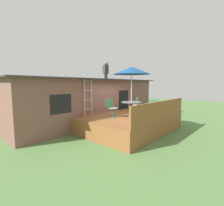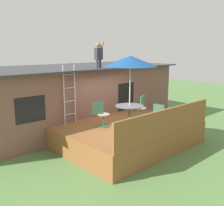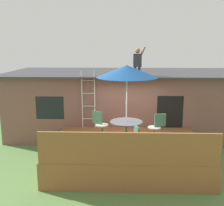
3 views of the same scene
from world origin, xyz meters
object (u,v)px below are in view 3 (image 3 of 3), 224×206
at_px(patio_table, 126,126).
at_px(patio_chair_near, 135,140).
at_px(step_ladder, 88,100).
at_px(patio_umbrella, 127,71).
at_px(person_figure, 138,60).
at_px(patio_chair_right, 156,128).
at_px(patio_chair_left, 100,125).

distance_m(patio_table, patio_chair_near, 1.02).
xyz_separation_m(step_ladder, patio_chair_near, (1.66, -2.73, -0.64)).
relative_size(patio_umbrella, step_ladder, 1.15).
distance_m(patio_umbrella, person_figure, 2.32).
bearing_deg(patio_table, patio_umbrella, 135.00).
relative_size(person_figure, patio_chair_right, 1.21).
bearing_deg(patio_table, person_figure, 78.54).
bearing_deg(patio_table, step_ladder, 129.27).
xyz_separation_m(step_ladder, patio_chair_left, (0.54, -1.19, -0.64)).
bearing_deg(patio_chair_left, patio_chair_near, -21.94).
height_order(patio_chair_left, patio_chair_right, same).
height_order(patio_table, patio_umbrella, patio_umbrella).
distance_m(patio_table, patio_chair_left, 1.05).
bearing_deg(patio_chair_left, patio_chair_right, 24.40).
bearing_deg(person_figure, patio_umbrella, -101.46).
xyz_separation_m(patio_umbrella, patio_chair_near, (0.24, -0.99, -1.89)).
bearing_deg(person_figure, patio_chair_near, -93.85).
bearing_deg(step_ladder, patio_chair_left, -65.65).
bearing_deg(patio_chair_right, person_figure, -90.98).
relative_size(patio_chair_left, patio_chair_near, 1.00).
xyz_separation_m(person_figure, patio_chair_right, (0.55, -1.96, -2.13)).
relative_size(patio_chair_left, patio_chair_right, 1.00).
distance_m(step_ladder, patio_chair_right, 2.90).
xyz_separation_m(patio_table, patio_umbrella, (-0.00, 0.00, 1.76)).
relative_size(step_ladder, patio_chair_left, 2.39).
bearing_deg(patio_chair_near, patio_table, 0.00).
bearing_deg(patio_umbrella, patio_chair_near, -76.34).
distance_m(patio_chair_left, patio_chair_near, 1.90).
height_order(patio_umbrella, patio_chair_right, patio_umbrella).
bearing_deg(patio_chair_left, patio_table, -0.00).
xyz_separation_m(patio_umbrella, patio_chair_right, (1.01, 0.30, -1.89)).
bearing_deg(patio_table, patio_chair_right, 16.67).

